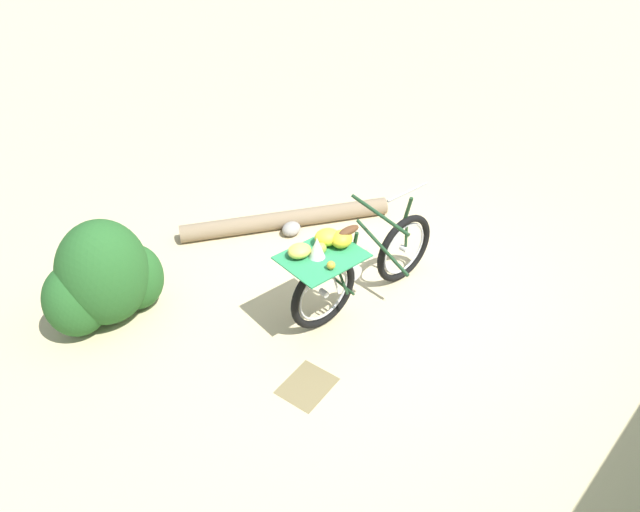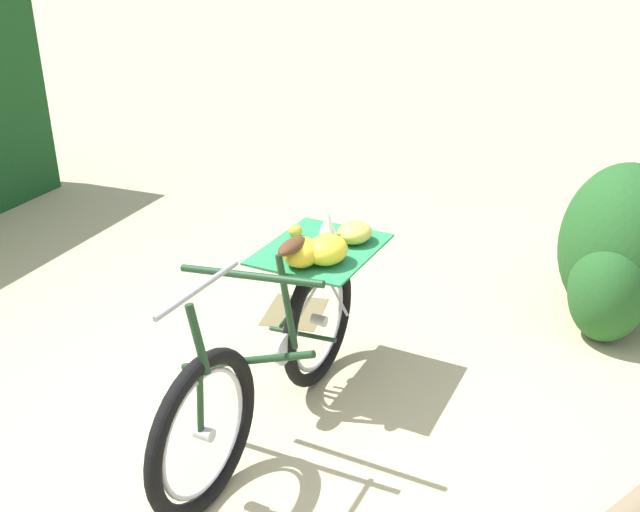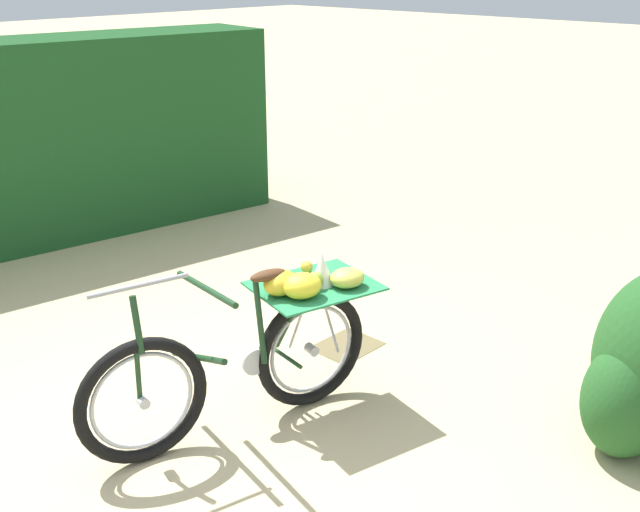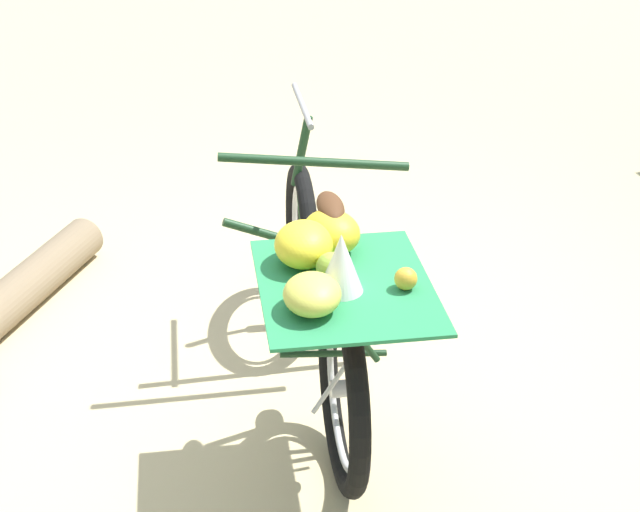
# 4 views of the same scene
# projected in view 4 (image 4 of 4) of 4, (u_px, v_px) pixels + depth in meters

# --- Properties ---
(ground_plane) EXTENTS (60.00, 60.00, 0.00)m
(ground_plane) POSITION_uv_depth(u_px,v_px,m) (331.00, 369.00, 3.92)
(ground_plane) COLOR #C6B284
(bicycle) EXTENTS (1.80, 0.87, 1.03)m
(bicycle) POSITION_uv_depth(u_px,v_px,m) (322.00, 296.00, 3.47)
(bicycle) COLOR black
(bicycle) RESTS_ON ground_plane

